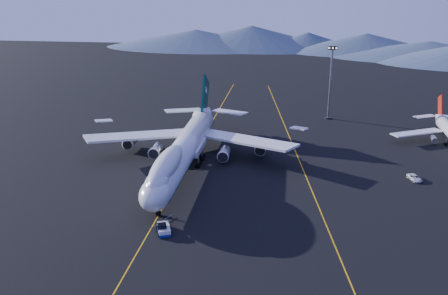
# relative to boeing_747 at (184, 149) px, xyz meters

# --- Properties ---
(ground) EXTENTS (500.00, 500.00, 0.00)m
(ground) POSITION_rel_boeing_747_xyz_m (-0.00, -0.03, -5.81)
(ground) COLOR black
(ground) RESTS_ON ground
(taxiway_line_main) EXTENTS (0.25, 220.00, 0.01)m
(taxiway_line_main) POSITION_rel_boeing_747_xyz_m (-0.00, -0.03, -5.80)
(taxiway_line_main) COLOR #ECA20D
(taxiway_line_main) RESTS_ON ground
(taxiway_line_side) EXTENTS (28.08, 198.09, 0.01)m
(taxiway_line_side) POSITION_rel_boeing_747_xyz_m (30.00, 9.97, -5.80)
(taxiway_line_side) COLOR #ECA20D
(taxiway_line_side) RESTS_ON ground
(boeing_747) EXTENTS (59.62, 72.43, 19.37)m
(boeing_747) POSITION_rel_boeing_747_xyz_m (0.00, 0.00, 0.00)
(boeing_747) COLOR silver
(boeing_747) RESTS_ON ground
(pushback_tug) EXTENTS (3.93, 5.33, 2.09)m
(pushback_tug) POSITION_rel_boeing_747_xyz_m (3.00, -33.52, -5.16)
(pushback_tug) COLOR silver
(pushback_tug) RESTS_ON ground
(service_van) EXTENTS (3.43, 5.15, 1.31)m
(service_van) POSITION_rel_boeing_747_xyz_m (58.12, 0.84, -5.16)
(service_van) COLOR silver
(service_van) RESTS_ON ground
(floodlight_mast) EXTENTS (3.15, 2.36, 25.49)m
(floodlight_mast) POSITION_rel_boeing_747_xyz_m (40.16, 55.45, 7.10)
(floodlight_mast) COLOR black
(floodlight_mast) RESTS_ON ground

